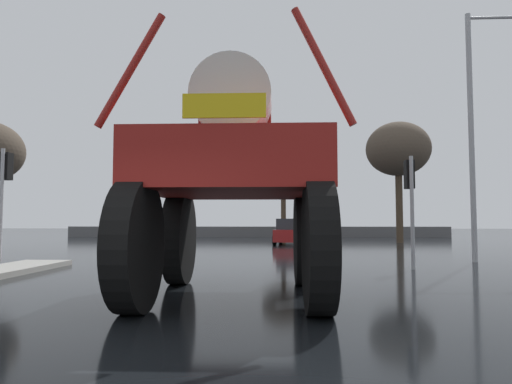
% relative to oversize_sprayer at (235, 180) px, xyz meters
% --- Properties ---
extents(ground_plane, '(120.00, 120.00, 0.00)m').
position_rel_oversize_sprayer_xyz_m(ground_plane, '(-1.00, 13.80, -2.16)').
color(ground_plane, black).
extents(oversize_sprayer, '(3.96, 5.25, 4.61)m').
position_rel_oversize_sprayer_xyz_m(oversize_sprayer, '(0.00, 0.00, 0.00)').
color(oversize_sprayer, black).
rests_on(oversize_sprayer, ground).
extents(sedan_ahead, '(2.32, 4.30, 1.52)m').
position_rel_oversize_sprayer_xyz_m(sedan_ahead, '(1.66, 19.15, -1.44)').
color(sedan_ahead, maroon).
rests_on(sedan_ahead, ground).
extents(traffic_signal_near_left, '(0.24, 0.54, 3.58)m').
position_rel_oversize_sprayer_xyz_m(traffic_signal_near_left, '(-7.52, 5.03, 0.46)').
color(traffic_signal_near_left, '#A8AAAF').
rests_on(traffic_signal_near_left, ground).
extents(traffic_signal_near_right, '(0.24, 0.54, 3.27)m').
position_rel_oversize_sprayer_xyz_m(traffic_signal_near_right, '(4.67, 5.04, 0.22)').
color(traffic_signal_near_right, '#A8AAAF').
rests_on(traffic_signal_near_right, ground).
extents(streetlight_near_right, '(2.28, 0.24, 8.61)m').
position_rel_oversize_sprayer_xyz_m(streetlight_near_right, '(7.63, 7.34, 2.65)').
color(streetlight_near_right, '#A8AAAF').
rests_on(streetlight_near_right, ground).
extents(bare_tree_right, '(4.08, 4.08, 7.75)m').
position_rel_oversize_sprayer_xyz_m(bare_tree_right, '(8.59, 20.92, 3.80)').
color(bare_tree_right, '#473828').
rests_on(bare_tree_right, ground).
extents(bare_tree_far_center, '(3.29, 3.29, 6.38)m').
position_rel_oversize_sprayer_xyz_m(bare_tree_far_center, '(1.27, 25.48, 2.77)').
color(bare_tree_far_center, '#473828').
rests_on(bare_tree_far_center, ground).
extents(roadside_barrier, '(32.76, 0.24, 0.90)m').
position_rel_oversize_sprayer_xyz_m(roadside_barrier, '(-1.00, 30.53, -1.71)').
color(roadside_barrier, '#59595B').
rests_on(roadside_barrier, ground).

